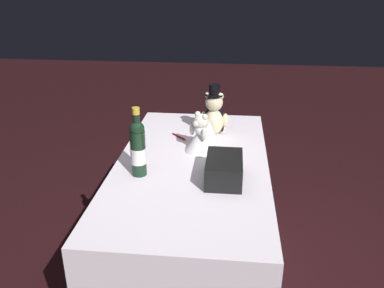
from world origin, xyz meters
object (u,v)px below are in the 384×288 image
teddy_bear_groom (214,115)px  champagne_bottle (138,148)px  signing_pen (179,137)px  teddy_bear_bride (203,134)px  gift_case_black (224,169)px

teddy_bear_groom → champagne_bottle: bearing=-30.4°
signing_pen → teddy_bear_bride: bearing=44.0°
teddy_bear_bride → gift_case_black: 0.35m
signing_pen → gift_case_black: gift_case_black is taller
teddy_bear_bride → signing_pen: (-0.16, -0.15, -0.09)m
teddy_bear_bride → champagne_bottle: champagne_bottle is taller
teddy_bear_bride → signing_pen: bearing=-136.0°
teddy_bear_bride → gift_case_black: (0.33, 0.12, -0.04)m
teddy_bear_groom → signing_pen: (0.08, -0.20, -0.11)m
teddy_bear_groom → gift_case_black: size_ratio=1.14×
teddy_bear_bride → signing_pen: size_ratio=2.22×
champagne_bottle → teddy_bear_bride: bearing=138.6°
teddy_bear_groom → signing_pen: 0.24m
teddy_bear_groom → champagne_bottle: (0.56, -0.33, 0.02)m
teddy_bear_bride → signing_pen: teddy_bear_bride is taller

